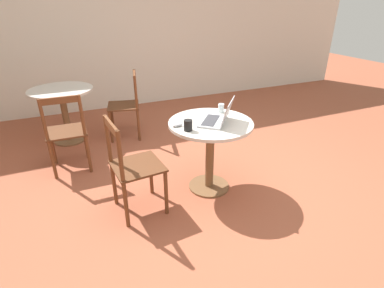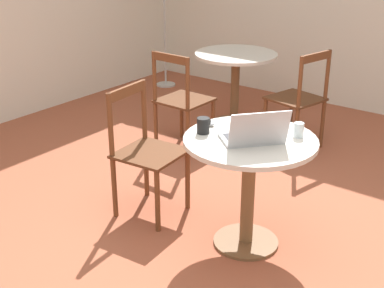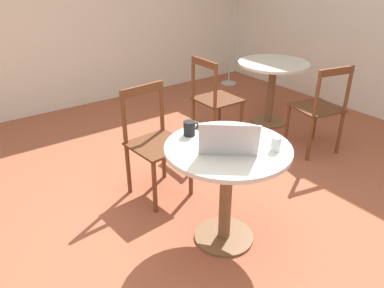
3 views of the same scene
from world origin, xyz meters
TOP-DOWN VIEW (x-y plane):
  - ground_plane at (0.00, 0.00)m, footprint 16.00×16.00m
  - wall_side at (3.23, 0.00)m, footprint 0.06×9.40m
  - cafe_table_near at (0.16, -0.02)m, footprint 0.82×0.82m
  - cafe_table_mid at (1.99, 1.27)m, footprint 0.82×0.82m
  - chair_near_back at (0.09, 0.78)m, footprint 0.46×0.46m
  - chair_mid_front at (1.81, 0.46)m, footprint 0.51×0.51m
  - chair_mid_left at (1.13, 1.28)m, footprint 0.43×0.43m
  - laptop at (0.12, -0.07)m, footprint 0.46×0.45m
  - mouse at (0.19, 0.32)m, footprint 0.06×0.10m
  - mug at (0.06, 0.26)m, footprint 0.12×0.08m
  - drinking_glass at (0.36, -0.24)m, footprint 0.06×0.06m

SIDE VIEW (x-z plane):
  - ground_plane at x=0.00m, z-range 0.00..0.00m
  - chair_near_back at x=0.09m, z-range 0.00..0.92m
  - chair_mid_front at x=1.81m, z-range 0.00..0.92m
  - chair_mid_left at x=1.13m, z-range 0.00..0.92m
  - cafe_table_near at x=0.16m, z-range 0.20..0.95m
  - cafe_table_mid at x=1.99m, z-range 0.20..0.95m
  - mouse at x=0.19m, z-range 0.74..0.78m
  - drinking_glass at x=0.36m, z-range 0.74..0.83m
  - laptop at x=0.12m, z-range 0.68..0.91m
  - mug at x=0.06m, z-range 0.74..0.84m
  - wall_side at x=3.23m, z-range 0.00..2.70m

